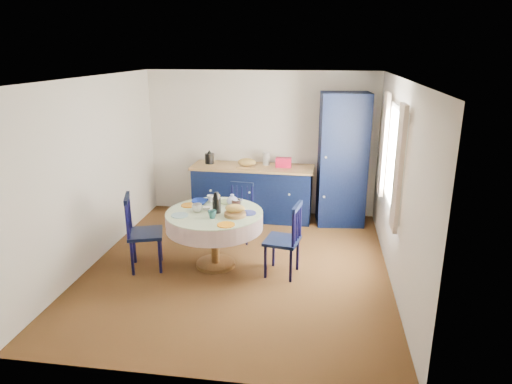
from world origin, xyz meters
TOP-DOWN VIEW (x-y plane):
  - floor at (0.00, 0.00)m, footprint 4.50×4.50m
  - ceiling at (0.00, 0.00)m, footprint 4.50×4.50m
  - wall_back at (0.00, 2.25)m, footprint 4.00×0.02m
  - wall_left at (-2.00, 0.00)m, footprint 0.02×4.50m
  - wall_right at (2.00, 0.00)m, footprint 0.02×4.50m
  - window at (1.95, 0.30)m, footprint 0.10×1.74m
  - kitchen_counter at (-0.10, 1.90)m, footprint 2.09×0.69m
  - pantry_cabinet at (1.40, 1.87)m, footprint 0.82×0.62m
  - dining_table at (-0.31, -0.02)m, footprint 1.29×1.29m
  - chair_left at (-1.26, -0.23)m, footprint 0.57×0.58m
  - chair_far at (-0.15, 0.92)m, footprint 0.43×0.42m
  - chair_right at (0.64, -0.14)m, footprint 0.49×0.51m
  - mug_a at (-0.54, -0.05)m, footprint 0.14×0.14m
  - mug_b at (-0.29, -0.25)m, footprint 0.11×0.11m
  - mug_c at (-0.07, 0.23)m, footprint 0.13×0.13m
  - mug_d at (-0.46, 0.38)m, footprint 0.10×0.10m
  - cobalt_bowl at (-0.59, 0.27)m, footprint 0.23×0.23m

SIDE VIEW (x-z plane):
  - floor at x=0.00m, z-range 0.00..0.00m
  - chair_far at x=-0.15m, z-range 0.01..0.89m
  - kitchen_counter at x=-0.10m, z-range -0.11..1.06m
  - chair_right at x=0.64m, z-range 0.01..0.99m
  - chair_left at x=-1.26m, z-range 0.01..1.04m
  - dining_table at x=-0.31m, z-range 0.13..1.19m
  - cobalt_bowl at x=-0.59m, z-range 0.78..0.84m
  - mug_d at x=-0.46m, z-range 0.78..0.88m
  - mug_c at x=-0.07m, z-range 0.78..0.88m
  - mug_b at x=-0.29m, z-range 0.78..0.88m
  - mug_a at x=-0.54m, z-range 0.78..0.89m
  - pantry_cabinet at x=1.40m, z-range 0.00..2.19m
  - wall_back at x=0.00m, z-range 0.00..2.50m
  - wall_left at x=-2.00m, z-range 0.00..2.50m
  - wall_right at x=2.00m, z-range 0.00..2.50m
  - window at x=1.95m, z-range 0.80..2.25m
  - ceiling at x=0.00m, z-range 2.50..2.50m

